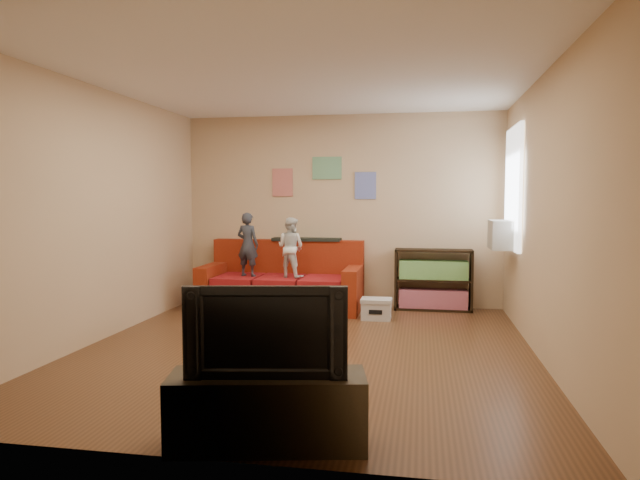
% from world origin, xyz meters
% --- Properties ---
extents(room_shell, '(4.52, 5.02, 2.72)m').
position_xyz_m(room_shell, '(0.00, 0.00, 1.35)').
color(room_shell, brown).
rests_on(room_shell, ground).
extents(sofa, '(2.18, 1.00, 0.96)m').
position_xyz_m(sofa, '(-0.75, 2.07, 0.32)').
color(sofa, maroon).
rests_on(sofa, ground).
extents(child_a, '(0.36, 0.28, 0.87)m').
position_xyz_m(child_a, '(-1.20, 1.90, 0.89)').
color(child_a, '#2F333C').
rests_on(child_a, sofa).
extents(child_b, '(0.48, 0.42, 0.81)m').
position_xyz_m(child_b, '(-0.60, 1.90, 0.86)').
color(child_b, white).
rests_on(child_b, sofa).
extents(coffee_table, '(1.07, 0.59, 0.48)m').
position_xyz_m(coffee_table, '(-0.48, 0.39, 0.41)').
color(coffee_table, olive).
rests_on(coffee_table, ground).
extents(remote, '(0.19, 0.09, 0.02)m').
position_xyz_m(remote, '(-0.73, 0.27, 0.49)').
color(remote, black).
rests_on(remote, coffee_table).
extents(game_controller, '(0.13, 0.08, 0.03)m').
position_xyz_m(game_controller, '(-0.28, 0.44, 0.49)').
color(game_controller, silver).
rests_on(game_controller, coffee_table).
extents(bookshelf, '(1.04, 0.31, 0.83)m').
position_xyz_m(bookshelf, '(1.30, 2.30, 0.37)').
color(bookshelf, black).
rests_on(bookshelf, ground).
extents(window, '(0.04, 1.08, 1.48)m').
position_xyz_m(window, '(2.22, 1.65, 1.64)').
color(window, white).
rests_on(window, room_shell).
extents(ac_unit, '(0.28, 0.55, 0.35)m').
position_xyz_m(ac_unit, '(2.10, 1.65, 1.08)').
color(ac_unit, '#B7B2A3').
rests_on(ac_unit, window).
extents(artwork_left, '(0.30, 0.01, 0.40)m').
position_xyz_m(artwork_left, '(-0.85, 2.48, 1.75)').
color(artwork_left, '#D87266').
rests_on(artwork_left, room_shell).
extents(artwork_center, '(0.42, 0.01, 0.32)m').
position_xyz_m(artwork_center, '(-0.20, 2.48, 1.95)').
color(artwork_center, '#72B27F').
rests_on(artwork_center, room_shell).
extents(artwork_right, '(0.30, 0.01, 0.38)m').
position_xyz_m(artwork_right, '(0.35, 2.48, 1.70)').
color(artwork_right, '#727FCC').
rests_on(artwork_right, room_shell).
extents(file_box, '(0.38, 0.29, 0.26)m').
position_xyz_m(file_box, '(0.59, 1.55, 0.13)').
color(file_box, beige).
rests_on(file_box, ground).
extents(tv_stand, '(1.26, 0.62, 0.45)m').
position_xyz_m(tv_stand, '(0.22, -2.25, 0.23)').
color(tv_stand, '#3D3220').
rests_on(tv_stand, ground).
extents(television, '(0.98, 0.29, 0.56)m').
position_xyz_m(television, '(0.22, -2.25, 0.73)').
color(television, black).
rests_on(television, tv_stand).
extents(tissue, '(0.13, 0.13, 0.11)m').
position_xyz_m(tissue, '(0.12, 0.78, 0.06)').
color(tissue, silver).
rests_on(tissue, ground).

